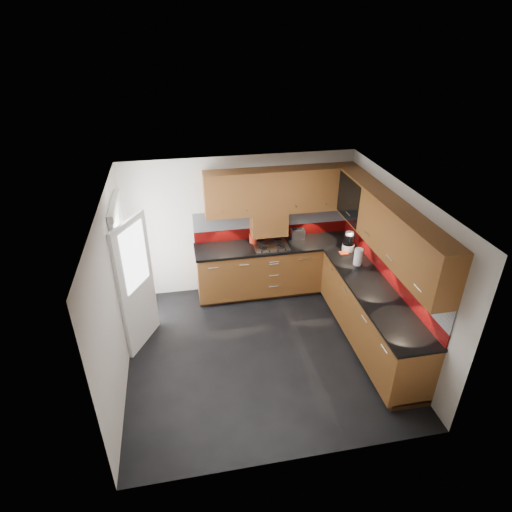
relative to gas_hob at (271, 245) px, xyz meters
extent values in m
cube|color=black|center=(-0.45, -1.47, -0.96)|extent=(4.00, 3.80, 0.02)
cube|color=white|center=(-0.45, -1.47, 1.50)|extent=(4.00, 3.80, 0.10)
cube|color=beige|center=(-0.45, 0.37, 0.25)|extent=(4.00, 0.08, 2.64)
cube|color=beige|center=(-0.45, -3.31, 0.25)|extent=(4.00, 0.08, 2.64)
cube|color=beige|center=(-2.39, -1.47, 0.25)|extent=(0.08, 3.80, 2.64)
cube|color=beige|center=(1.49, -1.47, 0.25)|extent=(0.08, 3.80, 2.64)
cube|color=brown|center=(0.10, 0.03, -0.48)|extent=(2.70, 0.60, 0.95)
cube|color=brown|center=(1.15, -1.57, -0.48)|extent=(0.60, 2.60, 0.95)
cube|color=#3B2110|center=(0.10, 0.06, -0.90)|extent=(2.70, 0.54, 0.10)
cube|color=#3B2110|center=(1.18, -1.57, -0.90)|extent=(0.54, 2.60, 0.10)
cube|color=black|center=(0.09, 0.02, -0.03)|extent=(2.72, 0.62, 0.04)
cube|color=black|center=(1.14, -1.59, -0.03)|extent=(0.62, 2.60, 0.04)
cube|color=maroon|center=(0.10, 0.32, 0.09)|extent=(2.70, 0.02, 0.20)
cube|color=#B4B8BD|center=(0.10, 0.32, 0.36)|extent=(2.70, 0.02, 0.34)
cube|color=maroon|center=(1.44, -1.27, 0.09)|extent=(0.02, 3.20, 0.20)
cube|color=#B4B8BD|center=(1.44, -1.27, 0.36)|extent=(0.02, 3.20, 0.34)
cube|color=brown|center=(0.20, 0.17, 0.89)|extent=(2.50, 0.33, 0.72)
cube|color=brown|center=(1.28, -1.43, 0.89)|extent=(0.33, 2.87, 0.72)
cube|color=silver|center=(0.05, -0.01, 0.68)|extent=(1.80, 0.01, 0.16)
cube|color=silver|center=(1.11, -1.47, 0.68)|extent=(0.01, 2.00, 0.16)
cube|color=brown|center=(0.00, 0.17, 0.33)|extent=(0.60, 0.33, 0.40)
cube|color=black|center=(1.11, -0.40, 0.89)|extent=(0.01, 0.80, 0.66)
cube|color=#FFD18C|center=(1.42, -0.40, 0.89)|extent=(0.01, 0.76, 0.64)
cube|color=black|center=(1.28, -0.40, 0.91)|extent=(0.29, 0.76, 0.01)
cylinder|color=black|center=(1.28, -0.65, 1.01)|extent=(0.07, 0.07, 0.16)
cylinder|color=black|center=(1.28, -0.50, 1.01)|extent=(0.07, 0.07, 0.16)
cylinder|color=white|center=(1.28, -0.35, 1.01)|extent=(0.07, 0.07, 0.16)
cylinder|color=black|center=(1.28, -0.20, 1.01)|extent=(0.07, 0.07, 0.16)
cube|color=white|center=(-2.31, -0.57, 0.07)|extent=(0.06, 0.95, 2.04)
cube|color=white|center=(-2.13, -0.92, 0.05)|extent=(0.42, 0.73, 1.98)
cube|color=white|center=(-2.10, -0.92, 0.50)|extent=(0.28, 0.50, 0.90)
cube|color=silver|center=(0.00, 0.01, 0.00)|extent=(0.57, 0.49, 0.02)
torus|color=black|center=(-0.15, -0.11, 0.02)|extent=(0.13, 0.13, 0.02)
torus|color=black|center=(0.15, -0.11, 0.02)|extent=(0.13, 0.13, 0.02)
torus|color=black|center=(-0.15, 0.13, 0.02)|extent=(0.13, 0.13, 0.02)
torus|color=black|center=(0.15, 0.13, 0.02)|extent=(0.13, 0.13, 0.02)
cube|color=black|center=(0.00, -0.23, 0.01)|extent=(0.44, 0.04, 0.02)
cylinder|color=red|center=(-0.27, 0.17, 0.06)|extent=(0.13, 0.13, 0.16)
cylinder|color=brown|center=(-0.27, 0.19, 0.26)|extent=(0.06, 0.02, 0.31)
cylinder|color=brown|center=(-0.27, 0.19, 0.25)|extent=(0.06, 0.03, 0.29)
cylinder|color=brown|center=(-0.28, 0.19, 0.27)|extent=(0.06, 0.04, 0.34)
cylinder|color=brown|center=(-0.26, 0.18, 0.24)|extent=(0.04, 0.04, 0.27)
cylinder|color=brown|center=(-0.29, 0.18, 0.25)|extent=(0.03, 0.05, 0.30)
cube|color=silver|center=(0.51, 0.18, 0.07)|extent=(0.24, 0.15, 0.16)
cube|color=black|center=(0.51, 0.18, 0.15)|extent=(0.18, 0.02, 0.01)
cube|color=black|center=(0.51, 0.21, 0.15)|extent=(0.18, 0.02, 0.01)
cylinder|color=white|center=(1.21, -0.39, 0.04)|extent=(0.19, 0.19, 0.11)
cylinder|color=black|center=(1.21, -0.39, 0.18)|extent=(0.18, 0.18, 0.17)
cylinder|color=white|center=(1.21, -0.39, 0.29)|extent=(0.13, 0.13, 0.04)
cylinder|color=white|center=(1.18, -0.86, 0.12)|extent=(0.13, 0.13, 0.27)
cube|color=red|center=(1.10, -0.49, -0.01)|extent=(0.13, 0.11, 0.01)
camera|label=1|loc=(-1.43, -6.16, 3.34)|focal=30.00mm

